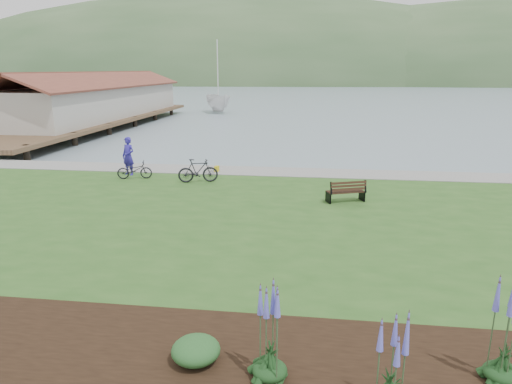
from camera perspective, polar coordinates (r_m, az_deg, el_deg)
ground at (r=17.54m, az=1.40°, el=-3.66°), size 600.00×600.00×0.00m
lawn at (r=15.60m, az=0.62°, el=-5.31°), size 34.00×20.00×0.40m
shoreline_path at (r=24.06m, az=3.15°, el=2.54°), size 34.00×2.20×0.03m
far_hillside at (r=187.50m, az=13.39°, el=12.99°), size 580.00×80.00×38.00m
pier_pavilion at (r=49.20m, az=-19.13°, el=10.80°), size 8.00×36.00×5.40m
park_bench at (r=18.82m, az=11.25°, el=0.13°), size 1.64×1.10×0.94m
person at (r=24.10m, az=-15.70°, el=4.74°), size 0.97×0.82×2.27m
bicycle_a at (r=23.26m, az=-14.94°, el=2.68°), size 0.99×1.78×0.88m
bicycle_b at (r=21.89m, az=-7.26°, el=2.67°), size 1.05×1.97×1.14m
sailboat at (r=62.14m, az=-4.70°, el=9.85°), size 15.35×15.43×29.75m
pannier at (r=24.12m, az=-4.93°, el=2.89°), size 0.23×0.32×0.32m
echium_0 at (r=7.78m, az=16.54°, el=-20.68°), size 0.62×0.62×1.83m
echium_1 at (r=8.99m, az=29.05°, el=-14.62°), size 0.62×0.62×2.37m
echium_4 at (r=8.05m, az=1.78°, el=-16.87°), size 0.62×0.62×2.19m
shrub_0 at (r=8.90m, az=-7.53°, el=-19.01°), size 0.90×0.90×0.45m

